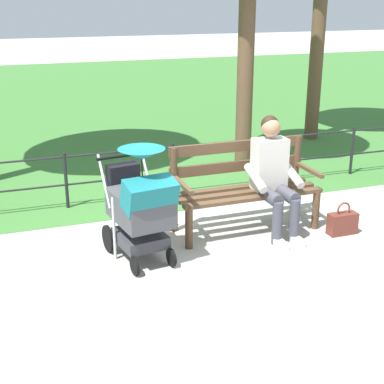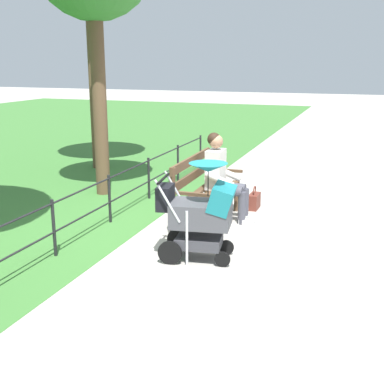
{
  "view_description": "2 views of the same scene",
  "coord_description": "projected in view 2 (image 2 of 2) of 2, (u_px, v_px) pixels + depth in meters",
  "views": [
    {
      "loc": [
        2.06,
        5.16,
        2.49
      ],
      "look_at": [
        0.3,
        0.2,
        0.61
      ],
      "focal_mm": 52.15,
      "sensor_mm": 36.0,
      "label": 1
    },
    {
      "loc": [
        6.08,
        2.03,
        2.27
      ],
      "look_at": [
        0.27,
        -0.03,
        0.64
      ],
      "focal_mm": 46.88,
      "sensor_mm": 36.0,
      "label": 2
    }
  ],
  "objects": [
    {
      "name": "person_on_bench",
      "position": [
        223.0,
        175.0,
        7.17
      ],
      "size": [
        0.53,
        0.74,
        1.28
      ],
      "color": "#42424C",
      "rests_on": "ground"
    },
    {
      "name": "park_bench",
      "position": [
        203.0,
        188.0,
        7.05
      ],
      "size": [
        1.61,
        0.62,
        0.96
      ],
      "color": "brown",
      "rests_on": "ground"
    },
    {
      "name": "handbag",
      "position": [
        254.0,
        201.0,
        7.85
      ],
      "size": [
        0.32,
        0.14,
        0.37
      ],
      "color": "brown",
      "rests_on": "ground"
    },
    {
      "name": "park_fence",
      "position": [
        119.0,
        189.0,
        7.37
      ],
      "size": [
        8.16,
        0.04,
        0.7
      ],
      "color": "black",
      "rests_on": "ground"
    },
    {
      "name": "ground_plane",
      "position": [
        201.0,
        233.0,
        6.78
      ],
      "size": [
        60.0,
        60.0,
        0.0
      ],
      "primitive_type": "plane",
      "color": "#ADA89E"
    },
    {
      "name": "stroller",
      "position": [
        202.0,
        210.0,
        5.75
      ],
      "size": [
        0.62,
        0.94,
        1.15
      ],
      "color": "black",
      "rests_on": "ground"
    }
  ]
}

